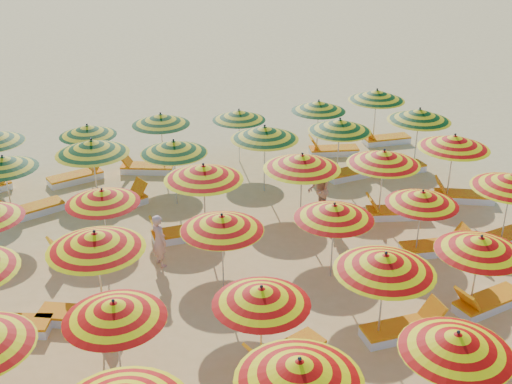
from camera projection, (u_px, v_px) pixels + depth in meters
ground at (262, 257)px, 16.31m from camera, size 120.00×120.00×0.00m
umbrella_2 at (299, 370)px, 9.70m from camera, size 2.03×2.03×2.14m
umbrella_3 at (457, 342)px, 10.48m from camera, size 2.39×2.39×2.01m
umbrella_7 at (114, 310)px, 11.31m from camera, size 2.06×2.06×1.98m
umbrella_8 at (261, 296)px, 11.75m from camera, size 2.43×2.43×1.96m
umbrella_9 at (385, 263)px, 12.48m from camera, size 2.61×2.61×2.14m
umbrella_10 at (480, 245)px, 13.38m from camera, size 2.41×2.41×1.99m
umbrella_13 at (95, 241)px, 13.19m from camera, size 2.69×2.69×2.18m
umbrella_14 at (222, 223)px, 14.23m from camera, size 2.37×2.37×2.01m
umbrella_15 at (334, 212)px, 14.76m from camera, size 2.21×2.21×1.99m
umbrella_16 at (422, 198)px, 15.60m from camera, size 2.11×2.11×1.90m
umbrella_17 at (512, 181)px, 16.00m from camera, size 2.09×2.09×2.12m
umbrella_19 at (102, 196)px, 15.60m from camera, size 2.05×2.05×1.93m
umbrella_20 at (203, 172)px, 16.37m from camera, size 2.64×2.64×2.18m
umbrella_21 at (302, 162)px, 16.96m from camera, size 2.54×2.54×2.21m
umbrella_22 at (384, 158)px, 17.39m from camera, size 2.48×2.48×2.13m
umbrella_23 at (454, 142)px, 18.35m from camera, size 2.65×2.65×2.18m
umbrella_24 at (3, 163)px, 17.46m from camera, size 2.01×2.01×1.96m
umbrella_25 at (92, 147)px, 17.94m from camera, size 2.75×2.75×2.20m
umbrella_26 at (174, 147)px, 18.28m from camera, size 2.29×2.29×2.05m
umbrella_27 at (265, 133)px, 19.04m from camera, size 2.24×2.24×2.17m
umbrella_28 at (340, 125)px, 19.86m from camera, size 2.59×2.59×2.09m
umbrella_29 at (419, 115)px, 20.54m from camera, size 2.35×2.35×2.17m
umbrella_31 at (88, 130)px, 19.97m from camera, size 2.34×2.34×1.89m
umbrella_32 at (161, 119)px, 20.63m from camera, size 2.20×2.20×2.00m
umbrella_33 at (239, 115)px, 21.31m from camera, size 2.06×2.06×1.89m
umbrella_34 at (319, 106)px, 21.92m from camera, size 2.37×2.37×1.99m
umbrella_35 at (377, 95)px, 22.64m from camera, size 2.31×2.31×2.13m
lounger_5 at (284, 355)px, 12.64m from camera, size 1.82×1.18×0.69m
lounger_6 at (403, 329)px, 13.40m from camera, size 1.74×0.61×0.69m
lounger_7 at (487, 302)px, 14.26m from camera, size 1.82×0.93×0.69m
lounger_8 at (8, 325)px, 13.52m from camera, size 1.83×1.10×0.69m
lounger_9 at (80, 316)px, 13.81m from camera, size 1.82×1.21×0.69m
lounger_10 at (436, 247)px, 16.44m from camera, size 1.79×0.78×0.69m
lounger_13 at (84, 251)px, 16.27m from camera, size 1.82×0.99×0.69m
lounger_14 at (183, 233)px, 17.11m from camera, size 1.75×0.64×0.69m
lounger_15 at (395, 212)px, 18.23m from camera, size 1.82×0.96×0.69m
lounger_16 at (462, 196)px, 19.19m from camera, size 1.82×1.22×0.69m
lounger_17 at (31, 210)px, 18.35m from camera, size 1.83×1.16×0.69m
lounger_18 at (120, 203)px, 18.73m from camera, size 1.82×1.21×0.69m
lounger_19 at (353, 172)px, 20.77m from camera, size 1.80×0.82×0.69m
lounger_20 at (399, 168)px, 21.07m from camera, size 1.77×0.71×0.69m
lounger_22 at (77, 177)px, 20.46m from camera, size 1.83×1.07×0.69m
lounger_23 at (146, 168)px, 21.12m from camera, size 1.83×1.12×0.69m
lounger_24 at (332, 150)px, 22.53m from camera, size 1.81×0.90×0.69m
lounger_25 at (385, 139)px, 23.51m from camera, size 1.75×0.63×0.69m
beachgoer_a at (159, 240)px, 15.68m from camera, size 0.49×0.59×1.38m
beachgoer_b at (319, 190)px, 18.10m from camera, size 0.75×0.87×1.54m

